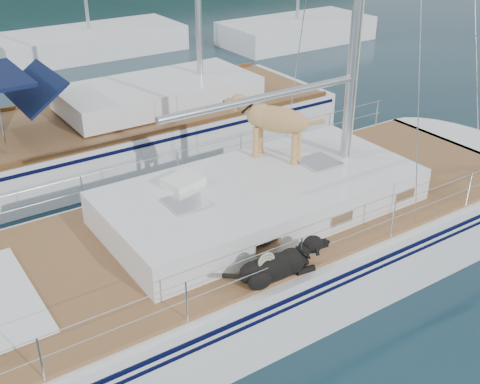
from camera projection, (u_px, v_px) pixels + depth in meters
ground at (222, 288)px, 10.15m from camera, size 120.00×120.00×0.00m
main_sailboat at (227, 252)px, 9.88m from camera, size 12.00×3.83×14.01m
neighbor_sailboat at (121, 133)px, 14.74m from camera, size 11.00×3.50×13.30m
bg_boat_center at (90, 42)px, 23.71m from camera, size 7.20×3.00×11.65m
bg_boat_east at (297, 31)px, 25.46m from camera, size 6.40×3.00×11.65m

